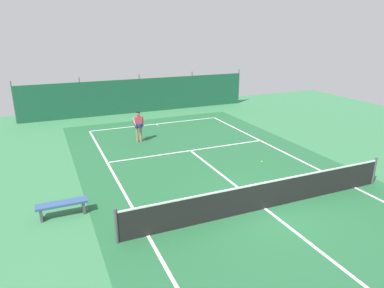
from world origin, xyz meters
The scene contains 9 objects.
ground_plane centered at (0.00, 0.00, 0.00)m, with size 36.00×36.00×0.00m, color #387A4C.
court_surface centered at (0.00, 0.00, 0.00)m, with size 11.02×26.60×0.01m.
tennis_net centered at (0.00, 0.00, 0.51)m, with size 10.12×0.10×1.10m.
back_fence centered at (0.00, 16.00, 0.67)m, with size 16.30×0.98×2.70m.
tennis_player centered at (-1.95, 8.84, 0.96)m, with size 0.73×0.75×1.64m.
tennis_ball_near_player centered at (3.77, 6.29, 0.03)m, with size 0.07×0.07×0.07m, color #CCDB33.
tennis_ball_midcourt centered at (2.36, 3.67, 0.03)m, with size 0.07×0.07×0.07m, color #CCDB33.
parked_car centered at (-1.75, 18.28, 0.84)m, with size 2.32×4.35×1.68m.
courtside_bench centered at (-6.31, 2.21, 0.37)m, with size 1.60×0.40×0.49m.
Camera 1 is at (-6.49, -8.74, 5.84)m, focal length 32.89 mm.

